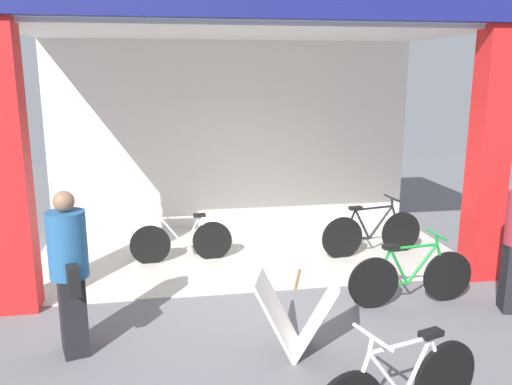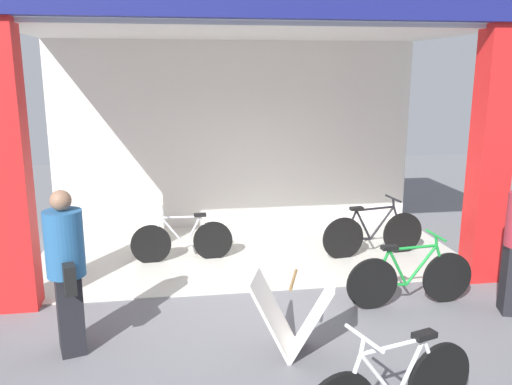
{
  "view_description": "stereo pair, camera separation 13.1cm",
  "coord_description": "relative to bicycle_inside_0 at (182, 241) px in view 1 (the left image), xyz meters",
  "views": [
    {
      "loc": [
        -1.23,
        -6.33,
        2.81
      ],
      "look_at": [
        0.0,
        0.77,
        1.15
      ],
      "focal_mm": 37.28,
      "sensor_mm": 36.0,
      "label": 1
    },
    {
      "loc": [
        -1.1,
        -6.35,
        2.81
      ],
      "look_at": [
        0.0,
        0.77,
        1.15
      ],
      "focal_mm": 37.28,
      "sensor_mm": 36.0,
      "label": 2
    }
  ],
  "objects": [
    {
      "name": "ground_plane",
      "position": [
        1.03,
        -1.3,
        -0.33
      ],
      "size": [
        20.86,
        20.86,
        0.0
      ],
      "primitive_type": "plane",
      "color": "slate",
      "rests_on": "ground"
    },
    {
      "name": "pedestrian_2",
      "position": [
        -1.17,
        -2.46,
        0.55
      ],
      "size": [
        0.47,
        0.62,
        1.69
      ],
      "color": "black",
      "rests_on": "ground"
    },
    {
      "name": "bicycle_inside_1",
      "position": [
        2.9,
        -0.2,
        0.03
      ],
      "size": [
        1.66,
        0.46,
        0.91
      ],
      "color": "black",
      "rests_on": "ground"
    },
    {
      "name": "bicycle_parked_1",
      "position": [
        2.7,
        -1.96,
        0.02
      ],
      "size": [
        1.62,
        0.44,
        0.89
      ],
      "color": "black",
      "rests_on": "ground"
    },
    {
      "name": "bicycle_inside_0",
      "position": [
        0.0,
        0.0,
        0.0
      ],
      "size": [
        1.52,
        0.42,
        0.83
      ],
      "color": "black",
      "rests_on": "ground"
    },
    {
      "name": "shop_facade",
      "position": [
        1.03,
        0.31,
        1.94
      ],
      "size": [
        6.63,
        3.4,
        4.24
      ],
      "color": "beige",
      "rests_on": "ground"
    },
    {
      "name": "sandwich_board_sign",
      "position": [
        1.05,
        -2.84,
        0.07
      ],
      "size": [
        0.96,
        0.76,
        0.81
      ],
      "color": "silver",
      "rests_on": "ground"
    }
  ]
}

